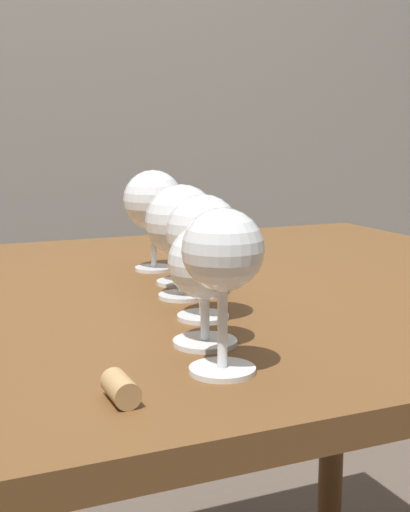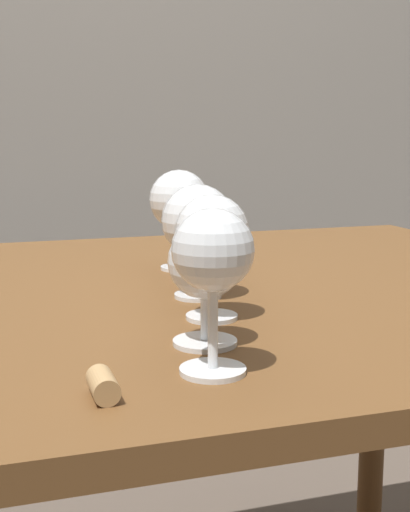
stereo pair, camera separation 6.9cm
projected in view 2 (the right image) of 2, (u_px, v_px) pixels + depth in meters
The scene contains 9 objects.
back_wall at pixel (53, 14), 2.04m from camera, with size 5.00×0.08×2.60m, color gray.
dining_table at pixel (165, 353), 0.97m from camera, with size 1.29×0.93×0.76m.
wine_glass_rose at pixel (213, 255), 0.61m from camera, with size 0.07×0.07×0.15m.
wine_glass_white at pixel (205, 264), 0.69m from camera, with size 0.07×0.07×0.12m.
wine_glass_cabernet at pixel (212, 233), 0.79m from camera, with size 0.08×0.08×0.14m.
wine_glass_amber at pixel (198, 223), 0.89m from camera, with size 0.09×0.09×0.14m.
wine_glass_port at pixel (198, 219), 0.97m from camera, with size 0.08×0.08×0.13m.
wine_glass_chardonnay at pixel (179, 200), 1.07m from camera, with size 0.09×0.09×0.15m.
cork at pixel (103, 385), 0.56m from camera, with size 0.02×0.02×0.04m, color tan.
Camera 2 is at (-0.23, -0.91, 0.97)m, focal length 49.67 mm.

